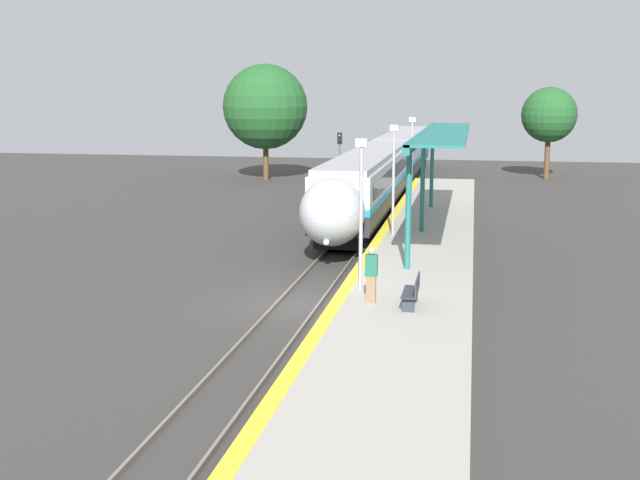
# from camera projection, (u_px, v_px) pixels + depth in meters

# --- Properties ---
(ground_plane) EXTENTS (120.00, 120.00, 0.00)m
(ground_plane) POSITION_uv_depth(u_px,v_px,m) (299.00, 305.00, 27.37)
(ground_plane) COLOR #383533
(rail_left) EXTENTS (0.08, 90.00, 0.15)m
(rail_left) POSITION_uv_depth(u_px,v_px,m) (279.00, 302.00, 27.49)
(rail_left) COLOR slate
(rail_left) RESTS_ON ground_plane
(rail_right) EXTENTS (0.08, 90.00, 0.15)m
(rail_right) POSITION_uv_depth(u_px,v_px,m) (320.00, 304.00, 27.22)
(rail_right) COLOR slate
(rail_right) RESTS_ON ground_plane
(train) EXTENTS (2.85, 47.55, 3.84)m
(train) POSITION_uv_depth(u_px,v_px,m) (388.00, 165.00, 54.46)
(train) COLOR black
(train) RESTS_ON ground_plane
(platform_right) EXTENTS (4.18, 64.00, 1.01)m
(platform_right) POSITION_uv_depth(u_px,v_px,m) (408.00, 296.00, 26.59)
(platform_right) COLOR #9E998E
(platform_right) RESTS_ON ground_plane
(platform_bench) EXTENTS (0.44, 1.61, 0.89)m
(platform_bench) POSITION_uv_depth(u_px,v_px,m) (413.00, 291.00, 23.29)
(platform_bench) COLOR #2D333D
(platform_bench) RESTS_ON platform_right
(person_waiting) EXTENTS (0.36, 0.22, 1.68)m
(person_waiting) POSITION_uv_depth(u_px,v_px,m) (371.00, 274.00, 23.67)
(person_waiting) COLOR #7F6647
(person_waiting) RESTS_ON platform_right
(railway_signal) EXTENTS (0.28, 0.28, 4.64)m
(railway_signal) POSITION_uv_depth(u_px,v_px,m) (340.00, 162.00, 49.98)
(railway_signal) COLOR #59595E
(railway_signal) RESTS_ON ground_plane
(lamppost_near) EXTENTS (0.36, 0.20, 4.77)m
(lamppost_near) POSITION_uv_depth(u_px,v_px,m) (361.00, 204.00, 24.75)
(lamppost_near) COLOR #9E9EA3
(lamppost_near) RESTS_ON platform_right
(lamppost_mid) EXTENTS (0.36, 0.20, 4.77)m
(lamppost_mid) POSITION_uv_depth(u_px,v_px,m) (394.00, 172.00, 34.55)
(lamppost_mid) COLOR #9E9EA3
(lamppost_mid) RESTS_ON platform_right
(lamppost_far) EXTENTS (0.36, 0.20, 4.77)m
(lamppost_far) POSITION_uv_depth(u_px,v_px,m) (412.00, 154.00, 44.34)
(lamppost_far) COLOR #9E9EA3
(lamppost_far) RESTS_ON platform_right
(station_canopy) EXTENTS (2.02, 18.61, 4.48)m
(station_canopy) POSITION_uv_depth(u_px,v_px,m) (437.00, 138.00, 35.03)
(station_canopy) COLOR #1E6B66
(station_canopy) RESTS_ON platform_right
(background_tree_left) EXTENTS (6.82, 6.82, 9.34)m
(background_tree_left) POSITION_uv_depth(u_px,v_px,m) (265.00, 107.00, 64.48)
(background_tree_left) COLOR brown
(background_tree_left) RESTS_ON ground_plane
(background_tree_right) EXTENTS (4.51, 4.51, 7.52)m
(background_tree_right) POSITION_uv_depth(u_px,v_px,m) (549.00, 115.00, 65.56)
(background_tree_right) COLOR brown
(background_tree_right) RESTS_ON ground_plane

